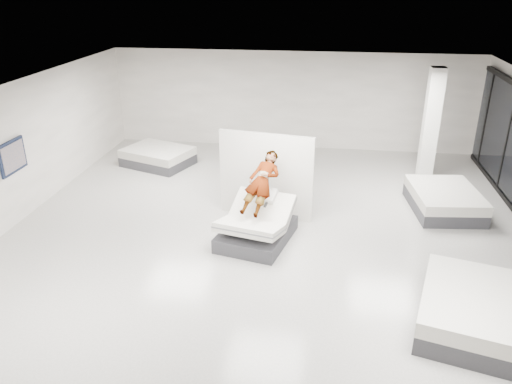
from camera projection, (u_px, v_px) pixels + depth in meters
The scene contains 10 objects.
room at pixel (267, 178), 10.18m from camera, with size 14.00×14.04×3.20m.
hero_bed at pixel (257, 227), 10.95m from camera, with size 1.73×2.07×1.04m.
person at pixel (262, 189), 10.90m from camera, with size 0.60×0.39×1.65m, color slate.
remote at pixel (266, 205), 10.60m from camera, with size 0.05×0.14×0.03m, color black.
divider_panel at pixel (266, 176), 11.83m from camera, with size 2.29×0.10×2.08m, color silver.
flat_bed_right_far at pixel (444, 200), 12.39m from camera, with size 1.74×2.19×0.56m.
flat_bed_right_near at pixel (474, 311), 8.24m from camera, with size 2.18×2.57×0.61m.
flat_bed_left_far at pixel (158, 157), 15.42m from camera, with size 2.32×2.03×0.53m.
column at pixel (431, 126), 13.75m from camera, with size 0.40×0.40×3.20m, color white.
wall_poster at pixel (13, 157), 11.40m from camera, with size 0.06×0.95×0.75m.
Camera 1 is at (1.10, -9.39, 5.39)m, focal length 35.00 mm.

